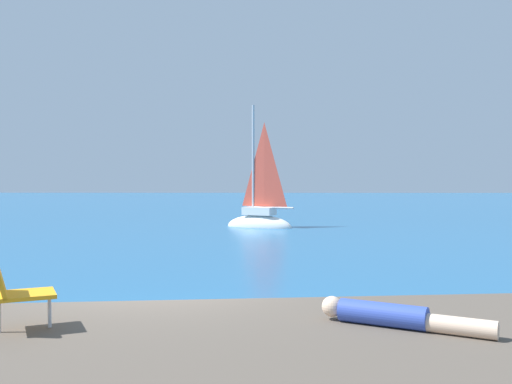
{
  "coord_description": "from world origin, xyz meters",
  "views": [
    {
      "loc": [
        1.59,
        -8.28,
        2.47
      ],
      "look_at": [
        1.19,
        15.92,
        1.83
      ],
      "focal_mm": 41.0,
      "sensor_mm": 36.0,
      "label": 1
    }
  ],
  "objects": [
    {
      "name": "person_sunbather",
      "position": [
        2.89,
        -2.41,
        1.06
      ],
      "size": [
        1.61,
        0.97,
        0.25
      ],
      "rotation": [
        0.0,
        0.0,
        5.79
      ],
      "color": "#334CB2",
      "rests_on": "shore_ledge"
    },
    {
      "name": "boulder_seaward",
      "position": [
        1.95,
        -1.21,
        0.0
      ],
      "size": [
        2.01,
        1.86,
        1.05
      ],
      "primitive_type": "cube",
      "rotation": [
        -0.08,
        -0.07,
        0.55
      ],
      "color": "#4A523A",
      "rests_on": "ground"
    },
    {
      "name": "shore_ledge",
      "position": [
        1.06,
        -2.71,
        0.47
      ],
      "size": [
        8.61,
        4.18,
        0.95
      ],
      "primitive_type": "cube",
      "rotation": [
        0.0,
        0.0,
        0.11
      ],
      "color": "brown",
      "rests_on": "ground"
    },
    {
      "name": "boulder_inland",
      "position": [
        -0.88,
        -0.86,
        0.0
      ],
      "size": [
        0.97,
        1.01,
        0.63
      ],
      "primitive_type": "cube",
      "rotation": [
        -0.19,
        0.15,
        0.63
      ],
      "color": "#4C493E",
      "rests_on": "ground"
    },
    {
      "name": "sailboat_near",
      "position": [
        1.28,
        20.16,
        0.35
      ],
      "size": [
        3.61,
        2.56,
        6.55
      ],
      "rotation": [
        0.0,
        0.0,
        2.69
      ],
      "color": "white",
      "rests_on": "ground"
    },
    {
      "name": "beach_chair",
      "position": [
        -0.89,
        -2.59,
        1.39
      ],
      "size": [
        0.74,
        0.69,
        0.8
      ],
      "rotation": [
        0.0,
        0.0,
        0.44
      ],
      "color": "orange",
      "rests_on": "shore_ledge"
    },
    {
      "name": "ground_plane",
      "position": [
        0.0,
        0.0,
        0.0
      ],
      "size": [
        160.0,
        160.0,
        0.0
      ],
      "primitive_type": "plane",
      "color": "#236093"
    }
  ]
}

